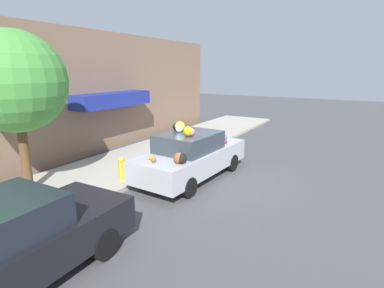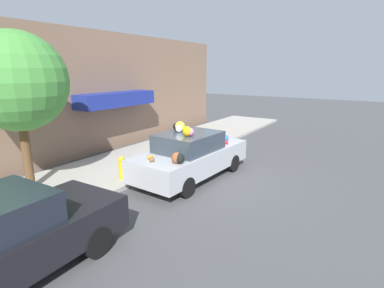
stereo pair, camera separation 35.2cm
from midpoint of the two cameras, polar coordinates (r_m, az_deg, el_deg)
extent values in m
plane|color=#4C4C4F|center=(9.59, -0.86, -6.45)|extent=(60.00, 60.00, 0.00)
cube|color=#B2ADA3|center=(11.15, -12.79, -3.52)|extent=(24.00, 3.20, 0.12)
cube|color=#846651|center=(12.36, -21.10, 8.77)|extent=(18.00, 0.30, 4.84)
cube|color=navy|center=(12.60, -15.60, 8.16)|extent=(3.58, 0.90, 0.55)
cylinder|color=brown|center=(9.23, -30.20, -1.82)|extent=(0.24, 0.24, 2.03)
sphere|color=#47933D|center=(8.97, -31.72, 10.05)|extent=(2.58, 2.58, 2.58)
cylinder|color=gold|center=(9.29, -14.26, -4.98)|extent=(0.20, 0.20, 0.55)
sphere|color=gold|center=(9.19, -14.39, -3.01)|extent=(0.18, 0.18, 0.18)
cube|color=#B7BABF|center=(9.41, -1.07, -2.90)|extent=(4.29, 1.89, 0.66)
cube|color=#333D47|center=(9.12, -1.69, 0.44)|extent=(1.97, 1.57, 0.54)
cylinder|color=black|center=(10.95, -0.47, -2.24)|extent=(0.58, 0.21, 0.57)
cylinder|color=black|center=(10.21, 6.69, -3.57)|extent=(0.58, 0.21, 0.57)
cylinder|color=black|center=(9.02, -9.88, -6.08)|extent=(0.58, 0.21, 0.57)
cylinder|color=black|center=(8.10, -1.87, -8.25)|extent=(0.58, 0.21, 0.57)
ellipsoid|color=white|center=(9.14, -3.59, 2.91)|extent=(0.25, 0.20, 0.23)
ellipsoid|color=blue|center=(10.47, 5.15, 1.23)|extent=(0.25, 0.27, 0.20)
ellipsoid|color=orange|center=(8.33, -8.90, -2.59)|extent=(0.21, 0.21, 0.11)
sphere|color=black|center=(7.86, -3.31, -2.78)|extent=(0.34, 0.34, 0.28)
sphere|color=blue|center=(10.93, 1.04, 2.03)|extent=(0.34, 0.34, 0.28)
sphere|color=blue|center=(10.79, 2.32, 1.92)|extent=(0.41, 0.41, 0.30)
ellipsoid|color=black|center=(9.45, -3.96, 3.32)|extent=(0.36, 0.35, 0.25)
ellipsoid|color=#ECA50F|center=(8.60, -1.97, 2.42)|extent=(0.37, 0.35, 0.29)
sphere|color=yellow|center=(9.29, -3.43, 3.34)|extent=(0.43, 0.43, 0.31)
sphere|color=brown|center=(7.89, -3.79, -2.68)|extent=(0.41, 0.41, 0.29)
ellipsoid|color=purple|center=(10.61, 0.45, 1.74)|extent=(0.45, 0.44, 0.31)
sphere|color=brown|center=(8.05, -8.59, -3.01)|extent=(0.20, 0.20, 0.15)
ellipsoid|color=pink|center=(8.65, -1.32, 2.28)|extent=(0.32, 0.27, 0.23)
ellipsoid|color=red|center=(9.99, 5.38, 0.37)|extent=(0.17, 0.17, 0.12)
cube|color=black|center=(5.75, -33.42, -16.95)|extent=(4.16, 1.79, 0.64)
cylinder|color=black|center=(7.03, -26.75, -13.40)|extent=(0.59, 0.20, 0.59)
cylinder|color=black|center=(5.95, -17.98, -17.67)|extent=(0.59, 0.20, 0.59)
camera|label=1|loc=(0.18, -91.09, -0.27)|focal=28.00mm
camera|label=2|loc=(0.18, 88.91, 0.27)|focal=28.00mm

